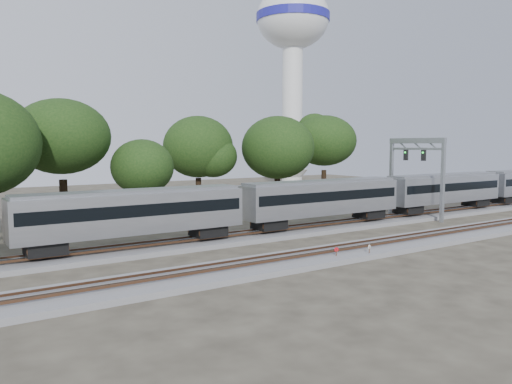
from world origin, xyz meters
The scene contains 14 objects.
ground centered at (0.00, 0.00, 0.00)m, with size 160.00×160.00×0.00m, color #383328.
track_far centered at (0.00, 6.00, 0.21)m, with size 160.00×5.00×0.73m.
track_near centered at (0.00, -4.00, 0.21)m, with size 160.00×5.00×0.73m.
train centered at (32.98, 6.00, 3.39)m, with size 137.08×3.35×4.93m.
switch_stand_red centered at (4.28, -5.24, 0.68)m, with size 0.33×0.14×1.06m.
switch_stand_white centered at (7.06, -5.93, 0.68)m, with size 0.34×0.11×1.07m.
switch_lever centered at (4.67, -5.17, 0.15)m, with size 0.50×0.30×0.30m, color #512D19.
water_tower centered at (39.54, 45.70, 29.03)m, with size 14.15×14.15×39.18m.
signal_gantry centered at (27.28, 6.00, 6.97)m, with size 0.66×7.87×9.57m.
tree_3 centered at (-9.31, 21.34, 9.58)m, with size 9.76×9.76×13.75m.
tree_4 centered at (-1.82, 18.49, 6.38)m, with size 6.51×6.51×9.18m.
tree_5 centered at (7.69, 23.97, 8.50)m, with size 8.65×8.65×12.20m.
tree_6 centered at (17.33, 20.20, 8.39)m, with size 8.55×8.55×12.05m.
tree_7 centered at (28.03, 23.16, 9.37)m, with size 9.54×9.54×13.45m.
Camera 1 is at (-21.25, -32.60, 8.71)m, focal length 35.00 mm.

